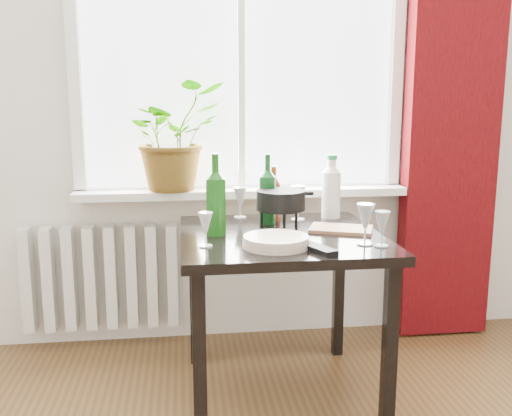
{
  "coord_description": "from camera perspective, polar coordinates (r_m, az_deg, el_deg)",
  "views": [
    {
      "loc": [
        -0.31,
        -0.78,
        1.3
      ],
      "look_at": [
        -0.01,
        1.55,
        0.85
      ],
      "focal_mm": 40.0,
      "sensor_mm": 36.0,
      "label": 1
    }
  ],
  "objects": [
    {
      "name": "curtain",
      "position": [
        3.24,
        19.12,
        10.09
      ],
      "size": [
        0.5,
        0.12,
        2.56
      ],
      "color": "#390508",
      "rests_on": "ground"
    },
    {
      "name": "wine_bottle_left",
      "position": [
        2.38,
        -4.04,
        1.43
      ],
      "size": [
        0.09,
        0.09,
        0.35
      ],
      "primitive_type": null,
      "rotation": [
        0.0,
        0.0,
        0.06
      ],
      "color": "#10470D",
      "rests_on": "table"
    },
    {
      "name": "tv_remote",
      "position": [
        2.17,
        6.16,
        -4.05
      ],
      "size": [
        0.12,
        0.2,
        0.02
      ],
      "primitive_type": "cube",
      "rotation": [
        0.0,
        0.0,
        0.4
      ],
      "color": "black",
      "rests_on": "table"
    },
    {
      "name": "wineglass_back_center",
      "position": [
        2.7,
        4.22,
        0.54
      ],
      "size": [
        0.08,
        0.08,
        0.17
      ],
      "primitive_type": null,
      "rotation": [
        0.0,
        0.0,
        -0.15
      ],
      "color": "silver",
      "rests_on": "table"
    },
    {
      "name": "plate_stack",
      "position": [
        2.22,
        2.01,
        -3.35
      ],
      "size": [
        0.32,
        0.32,
        0.04
      ],
      "primitive_type": "cylinder",
      "rotation": [
        0.0,
        0.0,
        -0.24
      ],
      "color": "beige",
      "rests_on": "table"
    },
    {
      "name": "windowsill",
      "position": [
        2.99,
        -1.35,
        1.6
      ],
      "size": [
        1.72,
        0.2,
        0.04
      ],
      "color": "white",
      "rests_on": "ground"
    },
    {
      "name": "wineglass_back_left",
      "position": [
        2.74,
        -1.61,
        0.56
      ],
      "size": [
        0.08,
        0.08,
        0.15
      ],
      "primitive_type": null,
      "rotation": [
        0.0,
        0.0,
        -0.21
      ],
      "color": "#B4B8C2",
      "rests_on": "table"
    },
    {
      "name": "wineglass_front_right",
      "position": [
        2.27,
        10.88,
        -1.57
      ],
      "size": [
        0.08,
        0.08,
        0.17
      ],
      "primitive_type": null,
      "rotation": [
        0.0,
        0.0,
        0.07
      ],
      "color": "#AFB9BD",
      "rests_on": "table"
    },
    {
      "name": "window",
      "position": [
        3.04,
        -1.56,
        16.41
      ],
      "size": [
        1.72,
        0.08,
        1.62
      ],
      "color": "white",
      "rests_on": "ground"
    },
    {
      "name": "table",
      "position": [
        2.46,
        2.48,
        -4.66
      ],
      "size": [
        0.85,
        0.85,
        0.74
      ],
      "color": "black",
      "rests_on": "ground"
    },
    {
      "name": "wine_bottle_right",
      "position": [
        2.61,
        1.16,
        1.96
      ],
      "size": [
        0.08,
        0.08,
        0.33
      ],
      "primitive_type": null,
      "rotation": [
        0.0,
        0.0,
        0.12
      ],
      "color": "#0D4617",
      "rests_on": "table"
    },
    {
      "name": "radiator",
      "position": [
        3.14,
        -15.23,
        -6.71
      ],
      "size": [
        0.8,
        0.1,
        0.55
      ],
      "color": "silver",
      "rests_on": "ground"
    },
    {
      "name": "bottle_amber",
      "position": [
        2.68,
        1.76,
        1.53
      ],
      "size": [
        0.08,
        0.08,
        0.26
      ],
      "primitive_type": null,
      "rotation": [
        0.0,
        0.0,
        -0.36
      ],
      "color": "maroon",
      "rests_on": "table"
    },
    {
      "name": "cutting_board",
      "position": [
        2.51,
        8.5,
        -2.09
      ],
      "size": [
        0.31,
        0.26,
        0.01
      ],
      "primitive_type": "cube",
      "rotation": [
        0.0,
        0.0,
        -0.37
      ],
      "color": "#956343",
      "rests_on": "table"
    },
    {
      "name": "wineglass_front_left",
      "position": [
        2.21,
        -5.06,
        -2.14
      ],
      "size": [
        0.07,
        0.07,
        0.14
      ],
      "primitive_type": null,
      "rotation": [
        0.0,
        0.0,
        -0.25
      ],
      "color": "silver",
      "rests_on": "table"
    },
    {
      "name": "wineglass_far_right",
      "position": [
        2.26,
        12.49,
        -2.02
      ],
      "size": [
        0.08,
        0.08,
        0.14
      ],
      "primitive_type": null,
      "rotation": [
        0.0,
        0.0,
        0.43
      ],
      "color": "#B3BCC1",
      "rests_on": "table"
    },
    {
      "name": "potted_plant",
      "position": [
        2.94,
        -8.29,
        7.11
      ],
      "size": [
        0.65,
        0.63,
        0.55
      ],
      "primitive_type": "imported",
      "rotation": [
        0.0,
        0.0,
        0.57
      ],
      "color": "#3C7C21",
      "rests_on": "windowsill"
    },
    {
      "name": "cleaning_bottle",
      "position": [
        2.76,
        7.55,
        2.23
      ],
      "size": [
        0.1,
        0.1,
        0.31
      ],
      "primitive_type": null,
      "rotation": [
        0.0,
        0.0,
        -0.2
      ],
      "color": "white",
      "rests_on": "table"
    },
    {
      "name": "fondue_pot",
      "position": [
        2.53,
        2.48,
        -0.1
      ],
      "size": [
        0.31,
        0.29,
        0.17
      ],
      "primitive_type": null,
      "rotation": [
        0.0,
        0.0,
        0.33
      ],
      "color": "black",
      "rests_on": "table"
    }
  ]
}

